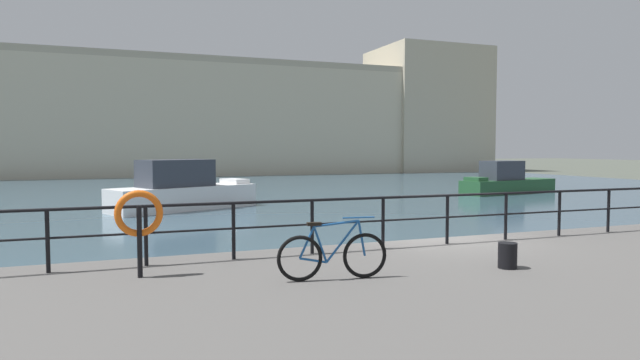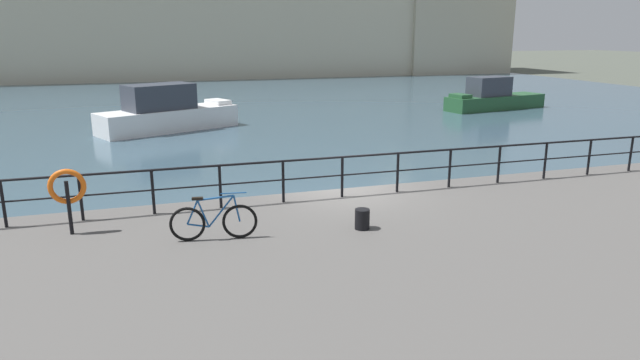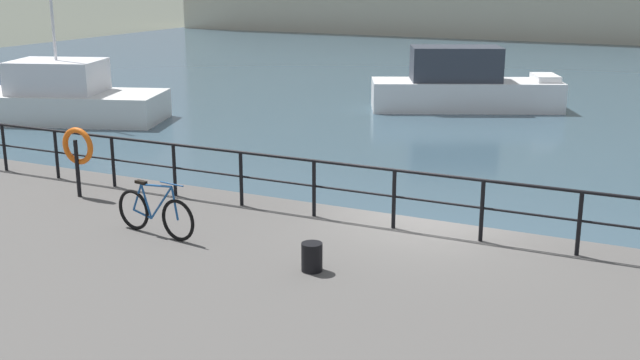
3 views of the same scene
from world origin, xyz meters
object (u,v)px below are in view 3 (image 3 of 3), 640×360
object	(u,v)px
life_ring_stand	(78,148)
mooring_bollard	(312,257)
moored_blue_motorboat	(463,85)
parked_bicycle	(155,213)
moored_small_launch	(44,99)

from	to	relation	value
life_ring_stand	mooring_bollard	bearing A→B (deg)	-14.89
moored_blue_motorboat	mooring_bollard	world-z (taller)	moored_blue_motorboat
moored_blue_motorboat	parked_bicycle	size ratio (longest dim) A/B	4.26
parked_bicycle	mooring_bollard	world-z (taller)	parked_bicycle
parked_bicycle	moored_small_launch	bearing A→B (deg)	149.00
moored_blue_motorboat	mooring_bollard	xyz separation A→B (m)	(3.19, -19.77, 0.20)
moored_small_launch	parked_bicycle	xyz separation A→B (m)	(13.14, -10.67, 0.54)
parked_bicycle	mooring_bollard	xyz separation A→B (m)	(3.12, -0.30, -0.17)
moored_blue_motorboat	parked_bicycle	distance (m)	19.47
life_ring_stand	moored_blue_motorboat	bearing A→B (deg)	81.39
mooring_bollard	parked_bicycle	bearing A→B (deg)	174.43
moored_blue_motorboat	life_ring_stand	world-z (taller)	moored_blue_motorboat
parked_bicycle	life_ring_stand	xyz separation A→B (m)	(-2.82, 1.27, 0.59)
mooring_bollard	moored_small_launch	bearing A→B (deg)	145.99
moored_small_launch	life_ring_stand	xyz separation A→B (m)	(10.32, -9.39, 1.12)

